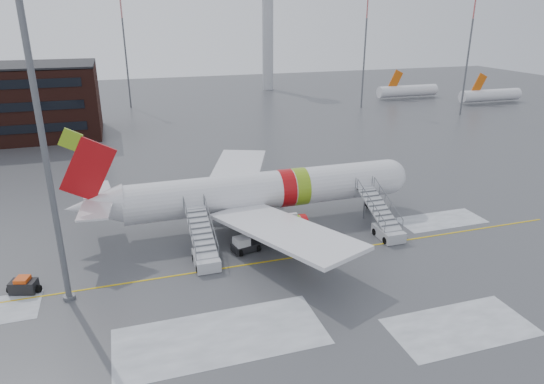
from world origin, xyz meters
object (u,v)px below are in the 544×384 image
object	(u,v)px
pushback_tug	(244,245)
baggage_tractor	(24,286)
airliner	(257,192)
airstair_aft	(204,251)
airstair_fwd	(385,225)
light_mast_near	(38,115)

from	to	relation	value
pushback_tug	baggage_tractor	xyz separation A→B (m)	(-18.00, -1.47, -0.08)
airliner	airstair_aft	bearing A→B (deg)	-135.52
baggage_tractor	airliner	bearing A→B (deg)	19.02
airstair_fwd	pushback_tug	bearing A→B (deg)	176.63
airstair_aft	pushback_tug	world-z (taller)	airstair_aft
baggage_tractor	light_mast_near	size ratio (longest dim) A/B	0.10
airliner	airstair_aft	world-z (taller)	airliner
airliner	baggage_tractor	world-z (taller)	airliner
airliner	pushback_tug	world-z (taller)	airliner
airstair_fwd	airstair_aft	bearing A→B (deg)	180.00
baggage_tractor	light_mast_near	xyz separation A→B (m)	(3.36, -2.02, 13.51)
pushback_tug	airstair_aft	bearing A→B (deg)	-167.85
airstair_fwd	baggage_tractor	bearing A→B (deg)	-178.82
airstair_aft	light_mast_near	distance (m)	17.14
airliner	airstair_fwd	world-z (taller)	airliner
airliner	light_mast_near	size ratio (longest dim) A/B	1.28
airliner	pushback_tug	bearing A→B (deg)	-116.59
airstair_fwd	airliner	bearing A→B (deg)	149.24
airliner	baggage_tractor	bearing A→B (deg)	-160.98
airstair_fwd	light_mast_near	xyz separation A→B (m)	(-28.48, -2.68, 13.00)
airstair_fwd	airstair_aft	xyz separation A→B (m)	(-17.64, 0.00, 0.00)
airliner	airstair_fwd	bearing A→B (deg)	-30.76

